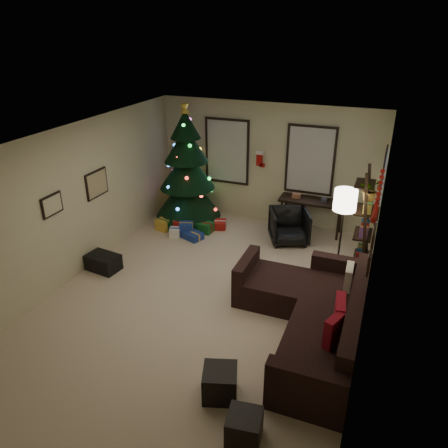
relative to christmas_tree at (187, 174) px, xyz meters
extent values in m
plane|color=beige|center=(1.64, -2.77, -1.15)|extent=(7.00, 7.00, 0.00)
plane|color=white|center=(1.64, -2.77, 1.55)|extent=(7.00, 7.00, 0.00)
plane|color=beige|center=(1.64, 0.73, 0.20)|extent=(5.00, 0.00, 5.00)
plane|color=beige|center=(1.64, -6.27, 0.20)|extent=(5.00, 0.00, 5.00)
plane|color=beige|center=(-0.86, -2.77, 0.20)|extent=(0.00, 7.00, 7.00)
plane|color=beige|center=(4.14, -2.77, 0.20)|extent=(0.00, 7.00, 7.00)
cube|color=#728CB2|center=(0.69, 0.70, 0.40)|extent=(0.94, 0.02, 1.35)
cube|color=beige|center=(0.69, 0.70, 0.40)|extent=(0.94, 0.03, 1.35)
cube|color=#728CB2|center=(2.59, 0.70, 0.40)|extent=(0.94, 0.02, 1.35)
cube|color=beige|center=(2.59, 0.70, 0.40)|extent=(0.94, 0.03, 1.35)
cube|color=#728CB2|center=(4.11, -0.22, 0.35)|extent=(0.05, 0.27, 1.17)
cube|color=beige|center=(4.11, -0.22, 0.35)|extent=(0.05, 0.45, 1.17)
cylinder|color=black|center=(0.00, 0.00, -0.99)|extent=(0.11, 0.11, 0.33)
cone|color=black|center=(0.00, 0.00, -0.49)|extent=(1.50, 1.50, 1.05)
cone|color=black|center=(0.00, 0.00, 0.11)|extent=(1.23, 1.23, 0.88)
cone|color=black|center=(0.00, 0.00, 0.66)|extent=(0.97, 0.97, 0.77)
cone|color=black|center=(0.00, 0.00, 1.10)|extent=(0.66, 0.66, 0.61)
cylinder|color=maroon|center=(0.00, 0.00, -1.13)|extent=(1.21, 1.21, 0.04)
cube|color=#14591E|center=(0.59, -0.42, -1.04)|extent=(0.35, 0.28, 0.22)
cube|color=navy|center=(0.29, -0.72, -1.00)|extent=(0.28, 0.25, 0.30)
cube|color=maroon|center=(0.84, -0.12, -1.06)|extent=(0.25, 0.30, 0.18)
cube|color=gold|center=(-0.31, -0.67, -1.03)|extent=(0.30, 0.22, 0.25)
cube|color=silver|center=(0.09, -0.87, -1.05)|extent=(0.22, 0.22, 0.20)
cube|color=#14591E|center=(-0.41, -0.22, -1.01)|extent=(0.26, 0.26, 0.28)
cube|color=navy|center=(0.49, -0.82, -1.08)|extent=(0.40, 0.30, 0.15)
cube|color=maroon|center=(0.12, -0.58, -1.02)|extent=(0.38, 0.23, 0.26)
cube|color=black|center=(3.67, -3.14, -0.93)|extent=(0.95, 2.53, 0.44)
cube|color=black|center=(4.05, -3.14, -0.48)|extent=(0.20, 2.53, 0.46)
cube|color=black|center=(3.67, -4.51, -0.80)|extent=(0.95, 0.20, 0.69)
cube|color=black|center=(3.67, -1.78, -0.80)|extent=(0.95, 0.20, 0.69)
cube|color=black|center=(2.75, -2.35, -0.93)|extent=(0.89, 0.95, 0.44)
cube|color=black|center=(2.21, -2.35, -0.80)|extent=(0.18, 0.95, 0.69)
cube|color=maroon|center=(3.85, -3.61, -0.51)|extent=(0.27, 0.45, 0.44)
cube|color=maroon|center=(3.85, -3.29, -0.51)|extent=(0.18, 0.49, 0.47)
cube|color=beige|center=(3.85, -2.24, -0.52)|extent=(0.12, 0.38, 0.38)
cube|color=black|center=(2.64, -4.59, -0.95)|extent=(0.52, 0.52, 0.39)
cube|color=black|center=(3.12, -5.08, -0.97)|extent=(0.42, 0.42, 0.36)
cube|color=black|center=(2.75, 0.45, -0.42)|extent=(1.40, 0.50, 0.05)
cylinder|color=black|center=(2.14, 0.25, -0.80)|extent=(0.05, 0.05, 0.70)
cylinder|color=black|center=(2.14, 0.65, -0.80)|extent=(0.05, 0.05, 0.70)
cylinder|color=black|center=(3.37, 0.25, -0.80)|extent=(0.05, 0.05, 0.70)
cylinder|color=black|center=(3.37, 0.65, -0.80)|extent=(0.05, 0.05, 0.70)
imported|color=black|center=(2.43, -0.20, -0.79)|extent=(0.91, 0.89, 0.72)
cube|color=black|center=(3.96, -1.36, -0.13)|extent=(0.05, 0.05, 2.05)
cube|color=black|center=(3.96, -0.81, -0.13)|extent=(0.05, 0.05, 2.05)
cube|color=black|center=(3.93, -1.08, -0.75)|extent=(0.30, 0.57, 0.03)
cube|color=black|center=(3.93, -1.08, -0.30)|extent=(0.30, 0.57, 0.03)
cube|color=black|center=(3.93, -1.08, 0.16)|extent=(0.30, 0.57, 0.03)
cube|color=black|center=(3.93, -1.08, 0.61)|extent=(0.30, 0.57, 0.03)
imported|color=#4C4C4C|center=(3.94, -1.26, 0.66)|extent=(0.58, 0.59, 0.50)
cylinder|color=black|center=(3.59, -1.48, -1.14)|extent=(0.31, 0.31, 0.03)
cylinder|color=black|center=(3.59, -1.48, -0.38)|extent=(0.03, 0.03, 1.49)
cylinder|color=white|center=(3.59, -1.48, 0.45)|extent=(0.37, 0.37, 0.35)
cube|color=black|center=(-0.84, -2.08, 0.34)|extent=(0.04, 0.60, 0.50)
cube|color=tan|center=(-0.84, -2.08, 0.34)|extent=(0.01, 0.54, 0.45)
cube|color=black|center=(-0.84, -3.26, 0.38)|extent=(0.04, 0.45, 0.35)
cube|color=beige|center=(-0.84, -3.26, 0.38)|extent=(0.01, 0.41, 0.31)
cube|color=black|center=(4.12, -3.37, 0.40)|extent=(0.03, 0.22, 0.28)
cube|color=black|center=(4.12, -3.02, 0.55)|extent=(0.03, 0.18, 0.22)
cube|color=black|center=(4.12, -3.02, 0.25)|extent=(0.03, 0.20, 0.16)
cube|color=black|center=(4.12, -2.67, 0.43)|extent=(0.03, 0.26, 0.20)
cube|color=black|center=(4.12, -2.32, 0.33)|extent=(0.03, 0.18, 0.24)
cube|color=black|center=(4.12, -2.32, 0.63)|extent=(0.03, 0.16, 0.16)
cube|color=#990F0C|center=(1.49, 0.60, 0.32)|extent=(0.14, 0.04, 0.30)
cube|color=white|center=(1.49, 0.60, 0.47)|extent=(0.16, 0.05, 0.08)
cube|color=#990F0C|center=(1.56, 0.60, 0.19)|extent=(0.10, 0.04, 0.08)
cube|color=#990F0C|center=(1.82, 0.81, 0.36)|extent=(0.14, 0.04, 0.30)
cube|color=white|center=(1.82, 0.81, 0.51)|extent=(0.16, 0.05, 0.08)
cube|color=#990F0C|center=(1.89, 0.81, 0.23)|extent=(0.10, 0.04, 0.08)
cube|color=black|center=(-0.52, -2.58, -1.00)|extent=(0.64, 0.47, 0.30)
camera|label=1|loc=(4.15, -8.29, 3.08)|focal=34.76mm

